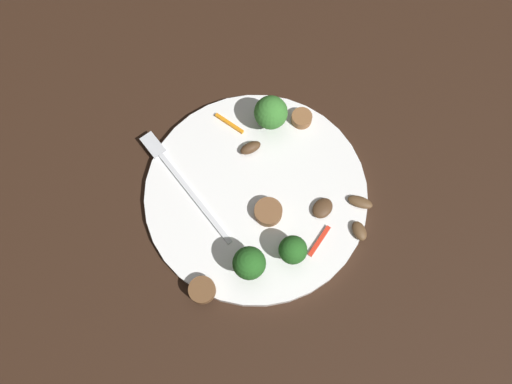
% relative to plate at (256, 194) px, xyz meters
% --- Properties ---
extents(ground_plane, '(1.40, 1.40, 0.00)m').
position_rel_plate_xyz_m(ground_plane, '(0.00, 0.00, -0.01)').
color(ground_plane, black).
extents(plate, '(0.27, 0.27, 0.01)m').
position_rel_plate_xyz_m(plate, '(0.00, 0.00, 0.00)').
color(plate, white).
rests_on(plate, ground_plane).
extents(fork, '(0.18, 0.05, 0.00)m').
position_rel_plate_xyz_m(fork, '(0.06, 0.08, 0.01)').
color(fork, silver).
rests_on(fork, plate).
extents(broccoli_floret_0, '(0.04, 0.04, 0.06)m').
position_rel_plate_xyz_m(broccoli_floret_0, '(0.07, -0.06, 0.04)').
color(broccoli_floret_0, '#408630').
rests_on(broccoli_floret_0, plate).
extents(broccoli_floret_1, '(0.04, 0.04, 0.05)m').
position_rel_plate_xyz_m(broccoli_floret_1, '(-0.08, 0.05, 0.04)').
color(broccoli_floret_1, '#296420').
rests_on(broccoli_floret_1, plate).
extents(broccoli_floret_2, '(0.03, 0.03, 0.04)m').
position_rel_plate_xyz_m(broccoli_floret_2, '(-0.09, 0.00, 0.03)').
color(broccoli_floret_2, '#296420').
rests_on(broccoli_floret_2, plate).
extents(sausage_slice_0, '(0.05, 0.05, 0.01)m').
position_rel_plate_xyz_m(sausage_slice_0, '(-0.03, 0.00, 0.01)').
color(sausage_slice_0, brown).
rests_on(sausage_slice_0, plate).
extents(sausage_slice_1, '(0.03, 0.03, 0.01)m').
position_rel_plate_xyz_m(sausage_slice_1, '(0.06, -0.10, 0.01)').
color(sausage_slice_1, brown).
rests_on(sausage_slice_1, plate).
extents(sausage_slice_2, '(0.04, 0.04, 0.01)m').
position_rel_plate_xyz_m(sausage_slice_2, '(-0.08, 0.11, 0.01)').
color(sausage_slice_2, brown).
rests_on(sausage_slice_2, plate).
extents(mushroom_0, '(0.03, 0.03, 0.01)m').
position_rel_plate_xyz_m(mushroom_0, '(-0.07, -0.11, 0.01)').
color(mushroom_0, brown).
rests_on(mushroom_0, plate).
extents(mushroom_1, '(0.03, 0.03, 0.01)m').
position_rel_plate_xyz_m(mushroom_1, '(-0.06, -0.06, 0.01)').
color(mushroom_1, '#4C331E').
rests_on(mushroom_1, plate).
extents(mushroom_2, '(0.03, 0.02, 0.01)m').
position_rel_plate_xyz_m(mushroom_2, '(-0.10, -0.08, 0.01)').
color(mushroom_2, brown).
rests_on(mushroom_2, plate).
extents(mushroom_3, '(0.01, 0.03, 0.01)m').
position_rel_plate_xyz_m(mushroom_3, '(0.05, -0.02, 0.01)').
color(mushroom_3, '#4C331E').
rests_on(mushroom_3, plate).
extents(pepper_strip_0, '(0.04, 0.02, 0.00)m').
position_rel_plate_xyz_m(pepper_strip_0, '(0.10, -0.01, 0.01)').
color(pepper_strip_0, orange).
rests_on(pepper_strip_0, plate).
extents(pepper_strip_1, '(0.02, 0.04, 0.00)m').
position_rel_plate_xyz_m(pepper_strip_1, '(-0.09, -0.04, 0.01)').
color(pepper_strip_1, red).
rests_on(pepper_strip_1, plate).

